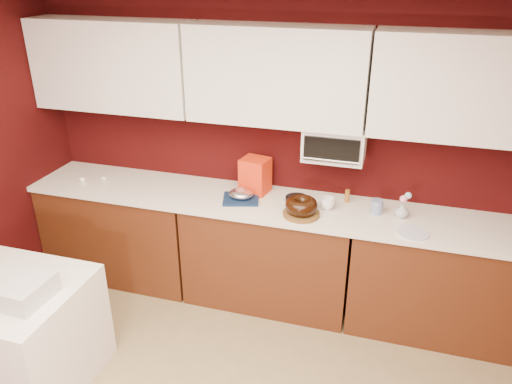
{
  "coord_description": "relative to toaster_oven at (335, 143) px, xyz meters",
  "views": [
    {
      "loc": [
        0.89,
        -1.42,
        2.61
      ],
      "look_at": [
        -0.08,
        1.84,
        1.02
      ],
      "focal_mm": 35.0,
      "sensor_mm": 36.0,
      "label": 1
    }
  ],
  "objects": [
    {
      "name": "upper_cabinet_center",
      "position": [
        -0.45,
        -0.02,
        0.48
      ],
      "size": [
        1.31,
        0.33,
        0.7
      ],
      "primitive_type": "cube",
      "color": "white",
      "rests_on": "wall_back"
    },
    {
      "name": "blue_jar",
      "position": [
        0.36,
        -0.12,
        -0.42
      ],
      "size": [
        0.09,
        0.09,
        0.11
      ],
      "primitive_type": "cylinder",
      "rotation": [
        0.0,
        0.0,
        -0.03
      ],
      "color": "navy",
      "rests_on": "countertop"
    },
    {
      "name": "pandoro_box",
      "position": [
        -0.61,
        -0.01,
        -0.33
      ],
      "size": [
        0.24,
        0.23,
        0.29
      ],
      "primitive_type": "cube",
      "rotation": [
        0.0,
        0.0,
        -0.19
      ],
      "color": "red",
      "rests_on": "countertop"
    },
    {
      "name": "egg_right",
      "position": [
        -1.91,
        -0.18,
        -0.45
      ],
      "size": [
        0.06,
        0.05,
        0.04
      ],
      "primitive_type": "ellipsoid",
      "rotation": [
        0.0,
        0.0,
        -0.22
      ],
      "color": "silver",
      "rests_on": "countertop"
    },
    {
      "name": "base_cabinet_left",
      "position": [
        -1.78,
        -0.17,
        -0.95
      ],
      "size": [
        1.31,
        0.58,
        0.86
      ],
      "primitive_type": "cube",
      "color": "#4F240F",
      "rests_on": "floor"
    },
    {
      "name": "cake_base",
      "position": [
        -0.17,
        -0.31,
        -0.46
      ],
      "size": [
        0.35,
        0.35,
        0.03
      ],
      "primitive_type": "cylinder",
      "rotation": [
        0.0,
        0.0,
        -0.36
      ],
      "color": "brown",
      "rests_on": "countertop"
    },
    {
      "name": "toaster_oven_handle",
      "position": [
        0.0,
        -0.18,
        -0.07
      ],
      "size": [
        0.42,
        0.02,
        0.02
      ],
      "primitive_type": "cylinder",
      "rotation": [
        0.0,
        1.57,
        0.0
      ],
      "color": "silver",
      "rests_on": "toaster_oven"
    },
    {
      "name": "newspaper_stack",
      "position": [
        -1.64,
        -1.57,
        -0.56
      ],
      "size": [
        0.39,
        0.33,
        0.13
      ],
      "primitive_type": "cube",
      "rotation": [
        0.0,
        0.0,
        -0.04
      ],
      "color": "silver",
      "rests_on": "dining_table"
    },
    {
      "name": "upper_cabinet_right",
      "position": [
        0.88,
        -0.02,
        0.48
      ],
      "size": [
        1.31,
        0.33,
        0.7
      ],
      "primitive_type": "cube",
      "color": "white",
      "rests_on": "wall_back"
    },
    {
      "name": "dark_pan",
      "position": [
        -0.25,
        -0.09,
        -0.46
      ],
      "size": [
        0.21,
        0.21,
        0.03
      ],
      "primitive_type": "cylinder",
      "rotation": [
        0.0,
        0.0,
        0.14
      ],
      "color": "black",
      "rests_on": "countertop"
    },
    {
      "name": "base_cabinet_right",
      "position": [
        0.88,
        -0.17,
        -0.95
      ],
      "size": [
        1.31,
        0.58,
        0.86
      ],
      "primitive_type": "cube",
      "color": "#4F240F",
      "rests_on": "floor"
    },
    {
      "name": "bundt_cake",
      "position": [
        -0.17,
        -0.31,
        -0.39
      ],
      "size": [
        0.29,
        0.29,
        0.1
      ],
      "primitive_type": "torus",
      "rotation": [
        0.0,
        0.0,
        0.23
      ],
      "color": "black",
      "rests_on": "cake_base"
    },
    {
      "name": "amber_bottle",
      "position": [
        0.12,
        0.0,
        -0.42
      ],
      "size": [
        0.05,
        0.05,
        0.1
      ],
      "primitive_type": "cylinder",
      "rotation": [
        0.0,
        0.0,
        0.39
      ],
      "color": "brown",
      "rests_on": "countertop"
    },
    {
      "name": "egg_left",
      "position": [
        -2.07,
        -0.25,
        -0.45
      ],
      "size": [
        0.06,
        0.05,
        0.04
      ],
      "primitive_type": "ellipsoid",
      "rotation": [
        0.0,
        0.0,
        0.13
      ],
      "color": "white",
      "rests_on": "countertop"
    },
    {
      "name": "wall_back",
      "position": [
        -0.45,
        0.15,
        -0.12
      ],
      "size": [
        4.0,
        0.02,
        2.5
      ],
      "primitive_type": "cube",
      "color": "#320606",
      "rests_on": "floor"
    },
    {
      "name": "toaster_oven_door",
      "position": [
        0.0,
        -0.16,
        0.0
      ],
      "size": [
        0.4,
        0.02,
        0.18
      ],
      "primitive_type": "cube",
      "color": "black",
      "rests_on": "toaster_oven"
    },
    {
      "name": "china_plate",
      "position": [
        0.62,
        -0.36,
        -0.47
      ],
      "size": [
        0.26,
        0.26,
        0.01
      ],
      "primitive_type": "cylinder",
      "rotation": [
        0.0,
        0.0,
        0.22
      ],
      "color": "silver",
      "rests_on": "countertop"
    },
    {
      "name": "ceiling",
      "position": [
        -0.45,
        -2.1,
        1.12
      ],
      "size": [
        4.0,
        4.5,
        0.02
      ],
      "primitive_type": "cube",
      "color": "white",
      "rests_on": "wall_back"
    },
    {
      "name": "dining_table",
      "position": [
        -1.85,
        -1.5,
        -1.0
      ],
      "size": [
        1.0,
        0.8,
        0.75
      ],
      "primitive_type": "cube",
      "color": "white",
      "rests_on": "floor"
    },
    {
      "name": "countertop",
      "position": [
        -0.45,
        -0.17,
        -0.49
      ],
      "size": [
        4.0,
        0.62,
        0.04
      ],
      "primitive_type": "cube",
      "color": "white",
      "rests_on": "base_cabinet_center"
    },
    {
      "name": "roasted_ham",
      "position": [
        -0.67,
        -0.2,
        -0.4
      ],
      "size": [
        0.11,
        0.1,
        0.06
      ],
      "primitive_type": "ellipsoid",
      "rotation": [
        0.0,
        0.0,
        -0.36
      ],
      "color": "#AB554E",
      "rests_on": "foil_ham_nest"
    },
    {
      "name": "navy_towel",
      "position": [
        -0.67,
        -0.2,
        -0.46
      ],
      "size": [
        0.33,
        0.3,
        0.02
      ],
      "primitive_type": "cube",
      "rotation": [
        0.0,
        0.0,
        0.28
      ],
      "color": "#122344",
      "rests_on": "countertop"
    },
    {
      "name": "coffee_mug",
      "position": [
        -0.01,
        -0.15,
        -0.42
      ],
      "size": [
        0.12,
        0.12,
        0.11
      ],
      "primitive_type": "imported",
      "rotation": [
        0.0,
        0.0,
        0.37
      ],
      "color": "white",
      "rests_on": "countertop"
    },
    {
      "name": "flower_pink",
      "position": [
        0.54,
        -0.13,
        -0.33
      ],
      "size": [
        0.05,
        0.05,
        0.05
      ],
      "primitive_type": "sphere",
      "color": "pink",
      "rests_on": "flower_vase"
    },
    {
      "name": "foil_ham_nest",
      "position": [
        -0.67,
        -0.2,
        -0.42
      ],
      "size": [
        0.21,
        0.18,
        0.07
      ],
      "primitive_type": "ellipsoid",
      "rotation": [
        0.0,
        0.0,
        0.08
      ],
      "color": "white",
      "rests_on": "navy_towel"
    },
    {
      "name": "toaster_oven",
      "position": [
        0.0,
        0.0,
        0.0
      ],
      "size": [
        0.45,
        0.3,
        0.25
      ],
      "primitive_type": "cube",
      "color": "white",
      "rests_on": "upper_cabinet_center"
    },
    {
      "name": "flower_blue",
      "position": [
        0.57,
        -0.11,
        -0.3
      ],
      "size": [
        0.05,
        0.05,
        0.05
      ],
      "primitive_type": "sphere",
      "color": "#95C8EF",
      "rests_on": "flower_vase"
    },
    {
      "name": "flower_vase",
      "position": [
        0.54,
        -0.13,
        -0.41
      ],
      "size": [
        0.09,
        0.09,
        0.12
      ],
      "primitive_type": "imported",
      "rotation": [
        0.0,
        0.0,
        0.18
      ],
      "color": "#AAB3C1",
      "rests_on": "countertop"
    },
    {
      "name": "base_cabinet_center",
      "position": [
        -0.45,
        -0.17,
        -0.95
      ],
      "size": [
        1.31,
        0.58,
        0.86
      ],
      "primitive_type": "cube",
      "color": "#4F240F",
      "rests_on": "floor"
    },
    {
      "name": "upper_cabinet_left",
      "position": [
        -1.78,
        -0.02,
        0.48
      ],
      "size": [
        1.31,
        0.33,
        0.7
      ],
      "primitive_type": "cube",
      "color": "white",
      "rests_on": "wall_back"
    }
  ]
}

